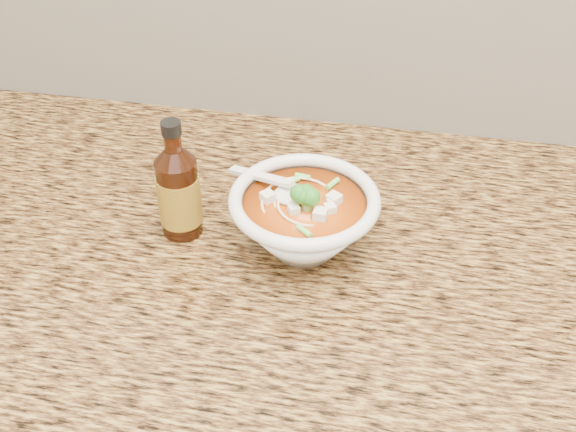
# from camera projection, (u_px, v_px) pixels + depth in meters

# --- Properties ---
(counter_slab) EXTENTS (4.00, 0.68, 0.04)m
(counter_slab) POSITION_uv_depth(u_px,v_px,m) (456.00, 280.00, 0.89)
(counter_slab) COLOR olive
(counter_slab) RESTS_ON cabinet
(soup_bowl) EXTENTS (0.20, 0.18, 0.10)m
(soup_bowl) POSITION_uv_depth(u_px,v_px,m) (304.00, 221.00, 0.88)
(soup_bowl) COLOR silver
(soup_bowl) RESTS_ON counter_slab
(hot_sauce_bottle) EXTENTS (0.07, 0.07, 0.16)m
(hot_sauce_bottle) POSITION_uv_depth(u_px,v_px,m) (179.00, 192.00, 0.89)
(hot_sauce_bottle) COLOR #401808
(hot_sauce_bottle) RESTS_ON counter_slab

